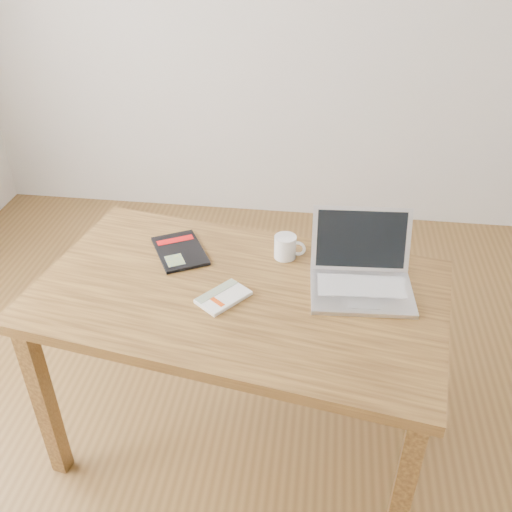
# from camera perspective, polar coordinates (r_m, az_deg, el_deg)

# --- Properties ---
(room) EXTENTS (4.04, 4.04, 2.70)m
(room) POSITION_cam_1_polar(r_m,az_deg,el_deg) (1.47, -1.87, 12.46)
(room) COLOR brown
(room) RESTS_ON ground
(desk) EXTENTS (1.45, 0.98, 0.75)m
(desk) POSITION_cam_1_polar(r_m,az_deg,el_deg) (1.94, -1.70, -5.53)
(desk) COLOR brown
(desk) RESTS_ON ground
(white_guidebook) EXTENTS (0.18, 0.19, 0.01)m
(white_guidebook) POSITION_cam_1_polar(r_m,az_deg,el_deg) (1.85, -3.29, -4.13)
(white_guidebook) COLOR silver
(white_guidebook) RESTS_ON desk
(black_guidebook) EXTENTS (0.25, 0.28, 0.01)m
(black_guidebook) POSITION_cam_1_polar(r_m,az_deg,el_deg) (2.08, -7.62, 0.52)
(black_guidebook) COLOR black
(black_guidebook) RESTS_ON desk
(laptop) EXTENTS (0.35, 0.33, 0.22)m
(laptop) POSITION_cam_1_polar(r_m,az_deg,el_deg) (1.91, 10.50, -1.67)
(laptop) COLOR silver
(laptop) RESTS_ON desk
(coffee_mug) EXTENTS (0.11, 0.08, 0.08)m
(coffee_mug) POSITION_cam_1_polar(r_m,az_deg,el_deg) (2.02, 3.02, 0.95)
(coffee_mug) COLOR white
(coffee_mug) RESTS_ON desk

